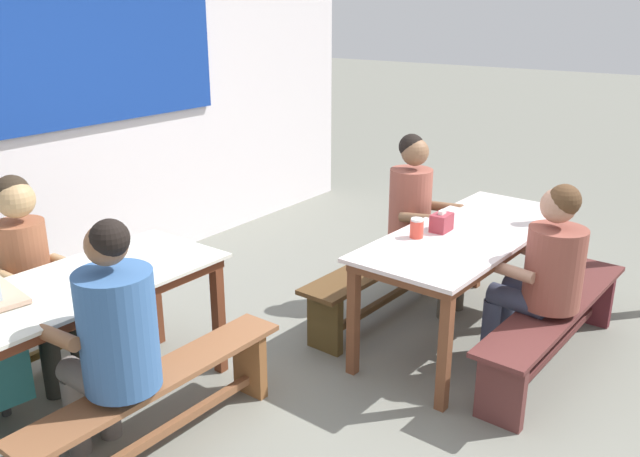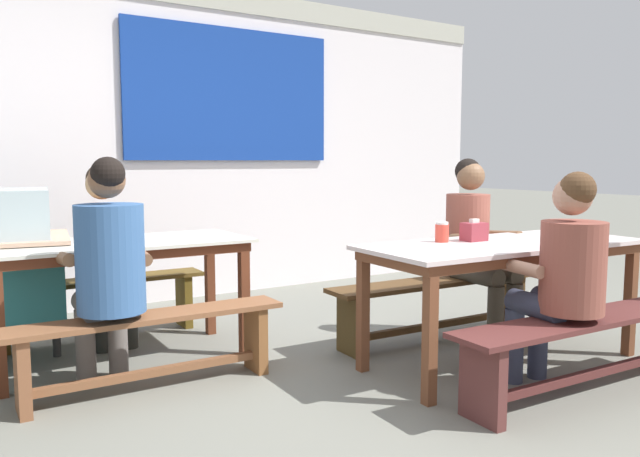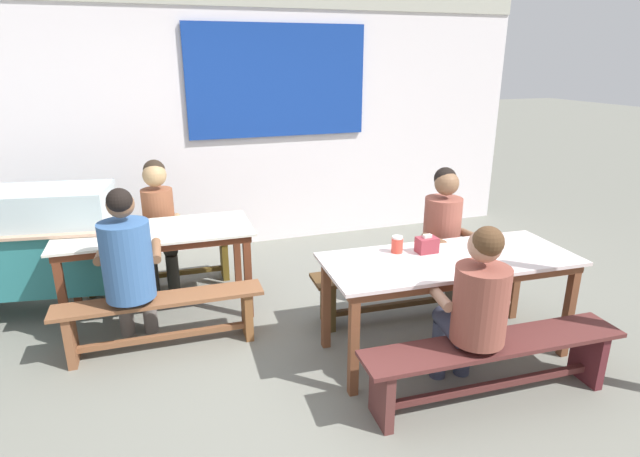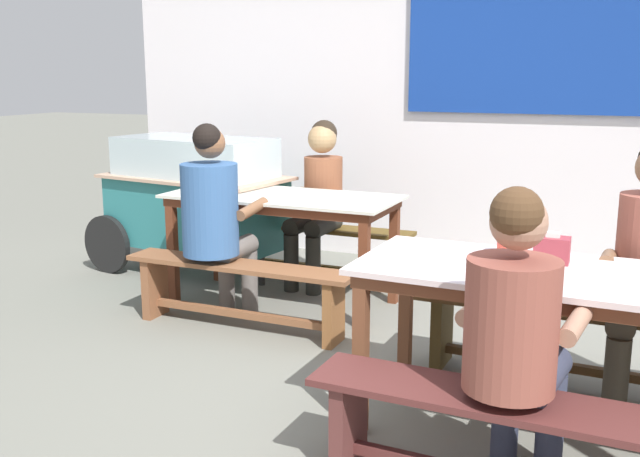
# 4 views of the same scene
# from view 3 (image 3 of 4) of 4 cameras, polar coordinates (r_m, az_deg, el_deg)

# --- Properties ---
(ground_plane) EXTENTS (40.00, 40.00, 0.00)m
(ground_plane) POSITION_cam_3_polar(r_m,az_deg,el_deg) (3.88, 1.81, -14.60)
(ground_plane) COLOR slate
(backdrop_wall) EXTENTS (6.61, 0.23, 2.82)m
(backdrop_wall) POSITION_cam_3_polar(r_m,az_deg,el_deg) (5.96, -7.68, 12.23)
(backdrop_wall) COLOR white
(backdrop_wall) RESTS_ON ground_plane
(dining_table_far) EXTENTS (1.60, 0.75, 0.76)m
(dining_table_far) POSITION_cam_3_polar(r_m,az_deg,el_deg) (4.48, -17.84, -1.14)
(dining_table_far) COLOR silver
(dining_table_far) RESTS_ON ground_plane
(dining_table_near) EXTENTS (1.86, 0.82, 0.76)m
(dining_table_near) POSITION_cam_3_polar(r_m,az_deg,el_deg) (3.81, 14.17, -4.18)
(dining_table_near) COLOR silver
(dining_table_near) RESTS_ON ground_plane
(bench_far_back) EXTENTS (1.49, 0.30, 0.43)m
(bench_far_back) POSITION_cam_3_polar(r_m,az_deg,el_deg) (5.18, -17.49, -3.06)
(bench_far_back) COLOR brown
(bench_far_back) RESTS_ON ground_plane
(bench_far_front) EXTENTS (1.52, 0.29, 0.43)m
(bench_far_front) POSITION_cam_3_polar(r_m,az_deg,el_deg) (4.07, -17.19, -9.16)
(bench_far_front) COLOR brown
(bench_far_front) RESTS_ON ground_plane
(bench_near_back) EXTENTS (1.70, 0.38, 0.43)m
(bench_near_back) POSITION_cam_3_polar(r_m,az_deg,el_deg) (4.45, 9.87, -5.96)
(bench_near_back) COLOR #4E341A
(bench_near_back) RESTS_ON ground_plane
(bench_near_front) EXTENTS (1.77, 0.40, 0.43)m
(bench_near_front) POSITION_cam_3_polar(r_m,az_deg,el_deg) (3.53, 18.70, -13.69)
(bench_near_front) COLOR #552725
(bench_near_front) RESTS_ON ground_plane
(food_cart) EXTENTS (1.84, 0.99, 1.09)m
(food_cart) POSITION_cam_3_polar(r_m,az_deg,el_deg) (4.98, -29.10, -1.27)
(food_cart) COLOR teal
(food_cart) RESTS_ON ground_plane
(person_left_back_turned) EXTENTS (0.47, 0.54, 1.28)m
(person_left_back_turned) POSITION_cam_3_polar(r_m,az_deg,el_deg) (3.95, -20.59, -3.52)
(person_left_back_turned) COLOR #67605C
(person_left_back_turned) RESTS_ON ground_plane
(person_center_facing) EXTENTS (0.42, 0.55, 1.23)m
(person_center_facing) POSITION_cam_3_polar(r_m,az_deg,el_deg) (4.98, -17.53, 1.07)
(person_center_facing) COLOR #252621
(person_center_facing) RESTS_ON ground_plane
(person_near_front) EXTENTS (0.48, 0.55, 1.20)m
(person_near_front) POSITION_cam_3_polar(r_m,az_deg,el_deg) (3.32, 16.88, -8.00)
(person_near_front) COLOR #34394F
(person_near_front) RESTS_ON ground_plane
(person_right_near_table) EXTENTS (0.43, 0.59, 1.28)m
(person_right_near_table) POSITION_cam_3_polar(r_m,az_deg,el_deg) (4.36, 13.86, -0.93)
(person_right_near_table) COLOR #443E32
(person_right_near_table) RESTS_ON ground_plane
(tissue_box) EXTENTS (0.15, 0.10, 0.14)m
(tissue_box) POSITION_cam_3_polar(r_m,az_deg,el_deg) (3.82, 11.81, -1.78)
(tissue_box) COLOR #92313B
(tissue_box) RESTS_ON dining_table_near
(condiment_jar) EXTENTS (0.08, 0.08, 0.12)m
(condiment_jar) POSITION_cam_3_polar(r_m,az_deg,el_deg) (3.78, 8.59, -1.78)
(condiment_jar) COLOR #DC4434
(condiment_jar) RESTS_ON dining_table_near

